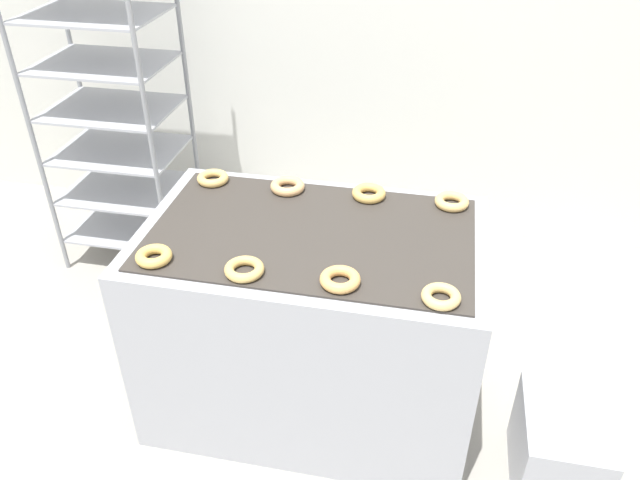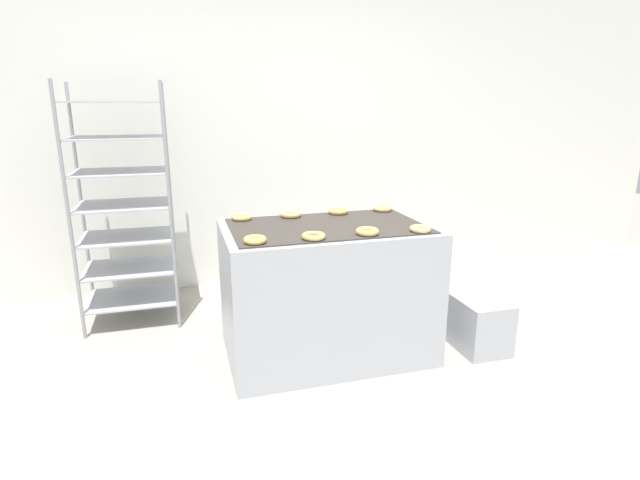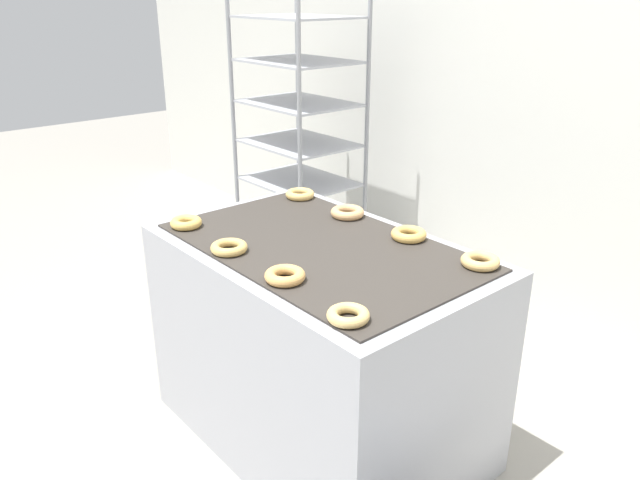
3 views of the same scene
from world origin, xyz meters
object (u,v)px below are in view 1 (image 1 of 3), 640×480
(donut_near_right, at_px, (441,296))
(donut_near_midright, at_px, (340,279))
(donut_far_left, at_px, (213,178))
(donut_near_left, at_px, (154,256))
(donut_far_midright, at_px, (369,193))
(fryer_machine, at_px, (312,321))
(donut_far_midleft, at_px, (288,186))
(glaze_bin, at_px, (558,449))
(donut_far_right, at_px, (452,202))
(donut_near_midleft, at_px, (244,269))
(baking_rack_cart, at_px, (112,109))

(donut_near_right, bearing_deg, donut_near_midright, 176.29)
(donut_near_midright, xyz_separation_m, donut_far_left, (-0.63, 0.56, -0.00))
(donut_near_right, xyz_separation_m, donut_far_left, (-0.94, 0.58, 0.00))
(donut_near_left, distance_m, donut_far_midright, 0.86)
(fryer_machine, xyz_separation_m, donut_near_midright, (0.15, -0.28, 0.44))
(fryer_machine, distance_m, donut_far_midright, 0.55)
(donut_far_left, height_order, donut_far_midleft, donut_far_midleft)
(donut_near_midright, relative_size, donut_near_right, 1.07)
(glaze_bin, height_order, donut_far_midright, donut_far_midright)
(donut_far_midright, bearing_deg, donut_near_left, -138.71)
(fryer_machine, relative_size, donut_near_right, 10.21)
(donut_near_left, height_order, donut_far_right, donut_near_left)
(glaze_bin, distance_m, donut_far_midleft, 1.41)
(donut_near_left, relative_size, donut_far_midleft, 0.90)
(donut_far_midright, bearing_deg, donut_near_midright, -91.38)
(donut_near_midleft, height_order, donut_near_right, same)
(donut_near_right, bearing_deg, fryer_machine, 147.71)
(donut_near_midleft, relative_size, donut_far_midright, 0.99)
(donut_near_left, relative_size, donut_far_right, 0.94)
(donut_far_midleft, distance_m, donut_far_right, 0.64)
(donut_near_right, height_order, donut_far_midleft, donut_far_midleft)
(donut_near_left, bearing_deg, baking_rack_cart, 122.65)
(baking_rack_cart, xyz_separation_m, donut_near_midleft, (1.05, -1.16, -0.01))
(donut_near_midright, bearing_deg, donut_far_midleft, 119.15)
(donut_near_left, distance_m, donut_far_right, 1.12)
(donut_near_right, relative_size, donut_far_midleft, 0.90)
(fryer_machine, relative_size, glaze_bin, 3.22)
(donut_far_midleft, xyz_separation_m, donut_far_midright, (0.32, 0.01, -0.00))
(donut_far_midright, bearing_deg, fryer_machine, -119.66)
(donut_near_left, distance_m, donut_near_midleft, 0.32)
(glaze_bin, bearing_deg, fryer_machine, 166.68)
(donut_near_midleft, xyz_separation_m, donut_near_midright, (0.31, 0.01, 0.00))
(donut_near_left, relative_size, donut_near_midleft, 0.94)
(donut_near_midleft, relative_size, donut_far_left, 1.03)
(glaze_bin, xyz_separation_m, donut_far_right, (-0.47, 0.52, 0.68))
(baking_rack_cart, distance_m, donut_near_right, 2.05)
(donut_far_left, height_order, donut_far_midright, donut_far_midright)
(baking_rack_cart, bearing_deg, glaze_bin, -26.91)
(donut_near_midleft, distance_m, donut_far_right, 0.86)
(baking_rack_cart, relative_size, donut_far_midright, 12.81)
(donut_near_midright, height_order, donut_far_midleft, same)
(glaze_bin, relative_size, donut_near_midleft, 2.96)
(baking_rack_cart, height_order, donut_far_right, baking_rack_cart)
(donut_far_midright, bearing_deg, baking_rack_cart, 157.00)
(baking_rack_cart, height_order, donut_near_midleft, baking_rack_cart)
(donut_near_midleft, bearing_deg, donut_near_midright, 1.26)
(baking_rack_cart, xyz_separation_m, donut_far_midright, (1.38, -0.59, -0.00))
(donut_far_midleft, distance_m, donut_far_midright, 0.32)
(baking_rack_cart, distance_m, donut_far_midleft, 1.21)
(fryer_machine, xyz_separation_m, donut_far_midleft, (-0.16, 0.28, 0.44))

